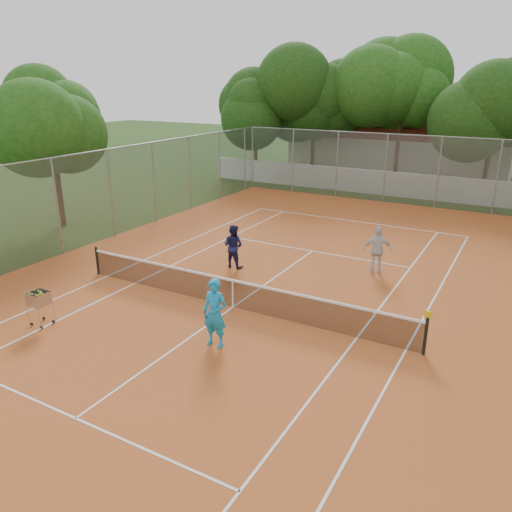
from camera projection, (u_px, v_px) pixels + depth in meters
The scene contains 12 objects.
ground at pixel (233, 308), 15.96m from camera, with size 120.00×120.00×0.00m, color #1B350E.
court_pad at pixel (233, 307), 15.96m from camera, with size 18.00×34.00×0.02m, color #B15422.
court_lines at pixel (233, 307), 15.95m from camera, with size 10.98×23.78×0.01m, color white.
tennis_net at pixel (233, 293), 15.79m from camera, with size 11.88×0.10×0.98m, color black.
perimeter_fence at pixel (232, 249), 15.30m from camera, with size 18.00×34.00×4.00m, color slate.
boundary_wall at pixel (392, 184), 31.33m from camera, with size 26.00×0.30×1.50m, color silver.
clubhouse at pixel (402, 142), 40.00m from camera, with size 16.40×9.00×4.40m, color beige.
tropical_trees at pixel (410, 111), 32.39m from camera, with size 29.00×19.00×10.00m, color black.
player_near at pixel (215, 313), 13.35m from camera, with size 0.70×0.46×1.93m, color #1790C7.
player_far_left at pixel (233, 246), 19.15m from camera, with size 0.82×0.64×1.69m, color #171946.
player_far_right at pixel (378, 250), 18.53m from camera, with size 1.06×0.44×1.80m, color silver.
ball_hopper at pixel (40, 307), 14.63m from camera, with size 0.55×0.55×1.14m, color #AAAAB1.
Camera 1 is at (7.75, -12.28, 6.86)m, focal length 35.00 mm.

